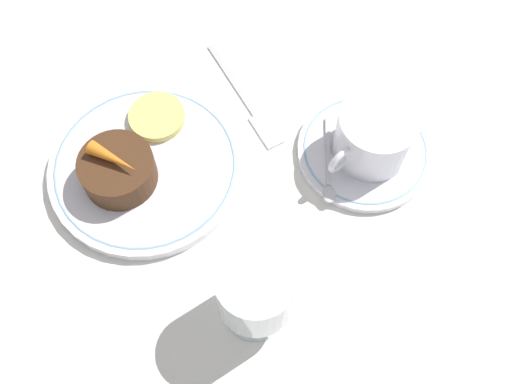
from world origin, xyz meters
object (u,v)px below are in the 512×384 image
wine_glass (256,292)px  coffee_cup (375,134)px  dessert_cake (118,170)px  dinner_plate (146,167)px  fork (250,105)px

wine_glass → coffee_cup: bearing=-165.4°
coffee_cup → dessert_cake: 0.29m
dinner_plate → wine_glass: wine_glass is taller
dinner_plate → coffee_cup: size_ratio=1.94×
dinner_plate → fork: 0.15m
dinner_plate → coffee_cup: (-0.21, 0.15, 0.04)m
wine_glass → dinner_plate: bearing=-92.7°
wine_glass → fork: bearing=-128.6°
fork → dessert_cake: bearing=-3.7°
coffee_cup → fork: (0.06, -0.14, -0.04)m
wine_glass → fork: (-0.16, -0.20, -0.06)m
fork → coffee_cup: bearing=114.1°
dinner_plate → dessert_cake: (0.03, -0.00, 0.02)m
dessert_cake → dinner_plate: bearing=174.0°
coffee_cup → dessert_cake: coffee_cup is taller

